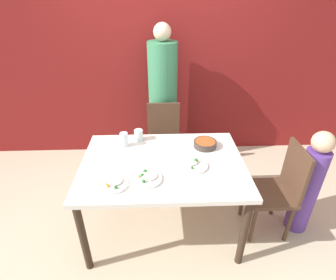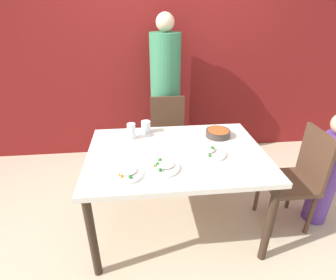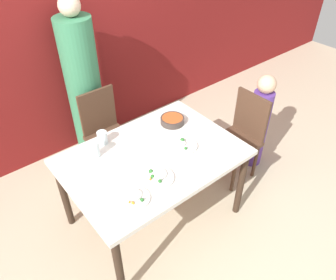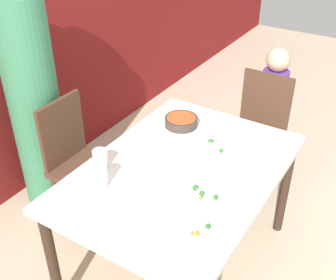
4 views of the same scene
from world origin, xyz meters
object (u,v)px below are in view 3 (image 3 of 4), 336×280
object	(u,v)px
chair_child_spot	(241,135)
person_child	(258,123)
person_adult	(85,91)
plate_rice_adult	(157,177)
chair_adult_spot	(106,132)
bowl_curry	(172,120)
glass_water_tall	(95,149)

from	to	relation	value
chair_child_spot	person_child	world-z (taller)	person_child
person_adult	plate_rice_adult	xyz separation A→B (m)	(-0.16, -1.40, -0.03)
chair_adult_spot	bowl_curry	world-z (taller)	chair_adult_spot
bowl_curry	glass_water_tall	size ratio (longest dim) A/B	1.54
person_adult	bowl_curry	xyz separation A→B (m)	(0.37, -0.94, -0.01)
chair_child_spot	person_adult	bearing A→B (deg)	-140.83
person_child	glass_water_tall	distance (m)	1.73
chair_adult_spot	person_child	bearing A→B (deg)	-35.04
chair_child_spot	bowl_curry	size ratio (longest dim) A/B	4.29
chair_adult_spot	plate_rice_adult	world-z (taller)	chair_adult_spot
bowl_curry	plate_rice_adult	size ratio (longest dim) A/B	0.86
person_adult	plate_rice_adult	size ratio (longest dim) A/B	7.03
chair_child_spot	person_adult	distance (m)	1.63
glass_water_tall	bowl_curry	bearing A→B (deg)	-3.04
chair_adult_spot	glass_water_tall	distance (m)	0.76
plate_rice_adult	glass_water_tall	bearing A→B (deg)	113.88
person_child	glass_water_tall	world-z (taller)	person_child
person_child	bowl_curry	bearing A→B (deg)	161.56
chair_child_spot	bowl_curry	xyz separation A→B (m)	(-0.64, 0.30, 0.30)
person_child	bowl_curry	size ratio (longest dim) A/B	4.99
bowl_curry	chair_child_spot	bearing A→B (deg)	-25.42
chair_child_spot	person_adult	xyz separation A→B (m)	(-1.01, 1.24, 0.31)
chair_adult_spot	chair_child_spot	size ratio (longest dim) A/B	1.00
person_child	glass_water_tall	size ratio (longest dim) A/B	7.68
bowl_curry	plate_rice_adult	world-z (taller)	bowl_curry
bowl_curry	chair_adult_spot	bearing A→B (deg)	122.11
chair_child_spot	glass_water_tall	bearing A→B (deg)	-103.82
person_adult	person_child	size ratio (longest dim) A/B	1.64
bowl_curry	person_child	bearing A→B (deg)	-18.44
bowl_curry	plate_rice_adult	xyz separation A→B (m)	(-0.53, -0.47, -0.02)
person_adult	bowl_curry	bearing A→B (deg)	-68.26
chair_adult_spot	person_child	distance (m)	1.57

